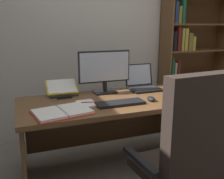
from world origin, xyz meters
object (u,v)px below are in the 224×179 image
at_px(office_chair, 183,164).
at_px(laptop, 143,84).
at_px(open_binder, 62,112).
at_px(bookshelf, 188,51).
at_px(coffee_mug, 173,87).
at_px(computer_mouse, 151,99).
at_px(keyboard, 120,103).
at_px(notepad, 87,103).
at_px(reading_stand_with_book, 62,88).
at_px(monitor, 104,71).
at_px(pen, 89,102).
at_px(desk, 110,116).

relative_size(office_chair, laptop, 3.50).
bearing_deg(open_binder, laptop, 16.16).
xyz_separation_m(bookshelf, coffee_mug, (-0.72, -0.76, -0.28)).
bearing_deg(computer_mouse, office_chair, -99.21).
height_order(laptop, computer_mouse, laptop).
bearing_deg(keyboard, notepad, 156.78).
bearing_deg(bookshelf, laptop, -150.24).
relative_size(bookshelf, reading_stand_with_book, 7.19).
relative_size(keyboard, computer_mouse, 4.04).
bearing_deg(coffee_mug, notepad, -173.62).
relative_size(bookshelf, computer_mouse, 20.13).
distance_m(monitor, pen, 0.44).
bearing_deg(desk, keyboard, -88.68).
height_order(reading_stand_with_book, coffee_mug, reading_stand_with_book).
bearing_deg(open_binder, reading_stand_with_book, 69.61).
relative_size(reading_stand_with_book, coffee_mug, 2.98).
distance_m(reading_stand_with_book, coffee_mug, 1.12).
height_order(desk, notepad, notepad).
bearing_deg(laptop, keyboard, -135.44).
bearing_deg(office_chair, reading_stand_with_book, 114.24).
height_order(bookshelf, pen, bookshelf).
xyz_separation_m(desk, laptop, (0.44, 0.19, 0.25)).
bearing_deg(bookshelf, reading_stand_with_book, -164.29).
relative_size(monitor, notepad, 2.52).
height_order(keyboard, notepad, keyboard).
bearing_deg(coffee_mug, laptop, 139.75).
distance_m(monitor, open_binder, 0.72).
xyz_separation_m(desk, reading_stand_with_book, (-0.41, 0.23, 0.26)).
height_order(keyboard, open_binder, same).
height_order(laptop, pen, laptop).
height_order(desk, monitor, monitor).
height_order(office_chair, reading_stand_with_book, office_chair).
bearing_deg(computer_mouse, keyboard, 180.00).
bearing_deg(computer_mouse, monitor, 125.66).
bearing_deg(laptop, notepad, -155.99).
bearing_deg(bookshelf, desk, -152.13).
distance_m(desk, keyboard, 0.31).
bearing_deg(pen, coffee_mug, 6.52).
xyz_separation_m(office_chair, open_binder, (-0.70, 0.60, 0.26)).
bearing_deg(coffee_mug, desk, 178.66).
bearing_deg(keyboard, open_binder, -174.36).
bearing_deg(laptop, monitor, -179.20).
bearing_deg(desk, office_chair, -77.16).
xyz_separation_m(reading_stand_with_book, notepad, (0.15, -0.35, -0.06)).
bearing_deg(computer_mouse, desk, 142.45).
distance_m(notepad, pen, 0.02).
distance_m(reading_stand_with_book, open_binder, 0.53).
bearing_deg(monitor, desk, -91.69).
bearing_deg(laptop, computer_mouse, -107.13).
xyz_separation_m(bookshelf, keyboard, (-1.40, -0.98, -0.32)).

